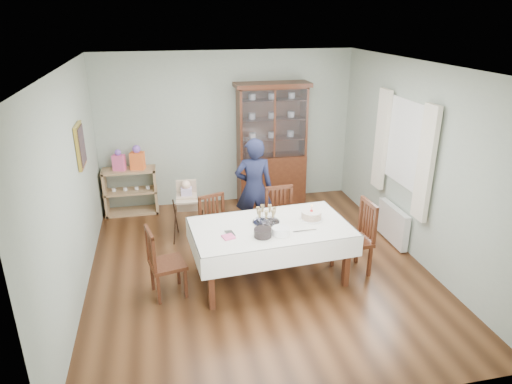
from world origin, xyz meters
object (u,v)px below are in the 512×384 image
object	(u,v)px
chair_far_left	(217,240)
dining_table	(270,252)
birthday_cake	(311,215)
china_cabinet	(272,143)
sideboard	(131,191)
gift_bag_orange	(137,158)
chair_end_right	(353,251)
chair_far_right	(282,234)
champagne_tray	(266,219)
high_chair	(188,215)
chair_end_left	(167,275)
gift_bag_pink	(119,161)
woman	(254,189)

from	to	relation	value
chair_far_left	dining_table	bearing A→B (deg)	-66.44
birthday_cake	china_cabinet	bearing A→B (deg)	88.06
sideboard	gift_bag_orange	distance (m)	0.61
chair_end_right	chair_far_right	bearing A→B (deg)	-136.15
china_cabinet	chair_far_right	distance (m)	2.09
chair_far_right	champagne_tray	world-z (taller)	champagne_tray
chair_far_left	gift_bag_orange	distance (m)	2.28
china_cabinet	high_chair	xyz separation A→B (m)	(-1.61, -1.13, -0.76)
chair_end_left	dining_table	bearing A→B (deg)	-98.57
champagne_tray	birthday_cake	distance (m)	0.60
gift_bag_pink	gift_bag_orange	size ratio (longest dim) A/B	0.87
chair_end_right	champagne_tray	world-z (taller)	chair_end_right
chair_end_left	china_cabinet	bearing A→B (deg)	-49.25
gift_bag_pink	sideboard	bearing A→B (deg)	8.12
sideboard	high_chair	bearing A→B (deg)	-52.14
chair_end_left	sideboard	bearing A→B (deg)	-1.47
china_cabinet	high_chair	bearing A→B (deg)	-144.94
chair_far_left	chair_far_right	bearing A→B (deg)	-18.57
chair_far_left	chair_end_left	world-z (taller)	same
sideboard	gift_bag_pink	size ratio (longest dim) A/B	2.48
chair_end_right	chair_end_left	bearing A→B (deg)	-92.27
chair_end_left	birthday_cake	bearing A→B (deg)	-97.24
dining_table	sideboard	bearing A→B (deg)	125.65
sideboard	chair_far_left	size ratio (longest dim) A/B	0.99
dining_table	high_chair	world-z (taller)	high_chair
china_cabinet	champagne_tray	bearing A→B (deg)	-105.58
chair_end_left	birthday_cake	distance (m)	1.99
woman	chair_far_left	bearing A→B (deg)	46.40
birthday_cake	gift_bag_orange	world-z (taller)	gift_bag_orange
woman	birthday_cake	world-z (taller)	woman
chair_end_right	dining_table	bearing A→B (deg)	-96.00
high_chair	champagne_tray	world-z (taller)	champagne_tray
woman	china_cabinet	bearing A→B (deg)	-109.10
china_cabinet	gift_bag_pink	size ratio (longest dim) A/B	5.99
birthday_cake	gift_bag_pink	xyz separation A→B (m)	(-2.56, 2.48, 0.15)
woman	gift_bag_orange	xyz separation A→B (m)	(-1.74, 1.31, 0.19)
sideboard	chair_end_right	distance (m)	3.98
chair_end_right	champagne_tray	xyz separation A→B (m)	(-1.16, 0.16, 0.53)
chair_end_left	woman	distance (m)	2.00
chair_far_left	chair_far_right	xyz separation A→B (m)	(0.94, -0.02, 0.01)
sideboard	chair_far_right	size ratio (longest dim) A/B	0.94
chair_far_right	chair_end_right	size ratio (longest dim) A/B	0.96
dining_table	chair_end_left	size ratio (longest dim) A/B	2.28
china_cabinet	sideboard	size ratio (longest dim) A/B	2.42
dining_table	gift_bag_orange	size ratio (longest dim) A/B	4.96
china_cabinet	sideboard	xyz separation A→B (m)	(-2.50, 0.02, -0.72)
chair_end_right	birthday_cake	bearing A→B (deg)	-107.26
chair_far_right	gift_bag_orange	world-z (taller)	gift_bag_orange
gift_bag_pink	gift_bag_orange	world-z (taller)	gift_bag_orange
champagne_tray	chair_far_left	bearing A→B (deg)	133.48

